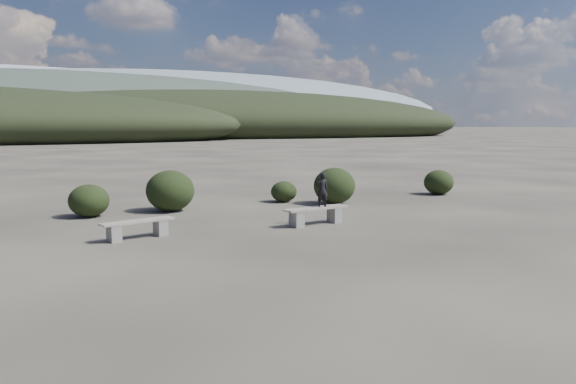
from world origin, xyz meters
name	(u,v)px	position (x,y,z in m)	size (l,w,h in m)	color
ground	(368,274)	(0.00, 0.00, 0.00)	(1200.00, 1200.00, 0.00)	#2D2923
bench_left	(138,227)	(-3.20, 4.93, 0.27)	(1.78, 0.82, 0.44)	gray
bench_right	(316,214)	(1.46, 4.84, 0.29)	(1.93, 0.70, 0.47)	gray
seated_person	(322,190)	(1.66, 4.87, 0.94)	(0.34, 0.22, 0.92)	black
shrub_a	(89,201)	(-3.93, 8.73, 0.47)	(1.16, 1.16, 0.95)	black
shrub_b	(170,191)	(-1.54, 8.84, 0.64)	(1.48, 1.48, 1.27)	black
shrub_c	(284,192)	(2.51, 9.29, 0.36)	(0.90, 0.90, 0.72)	black
shrub_d	(334,186)	(3.86, 8.13, 0.62)	(1.41, 1.41, 1.23)	black
shrub_e	(439,182)	(8.79, 8.75, 0.47)	(1.13, 1.13, 0.94)	black
mountain_ridges	(25,110)	(-7.48, 339.06, 10.84)	(500.00, 400.00, 56.00)	black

